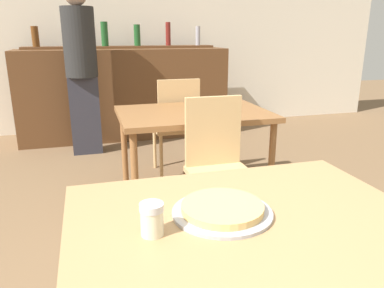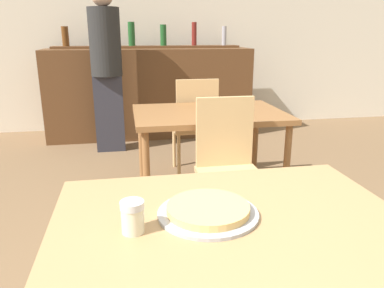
% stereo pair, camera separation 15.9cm
% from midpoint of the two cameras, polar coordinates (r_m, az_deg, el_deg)
% --- Properties ---
extents(wall_back, '(8.00, 0.05, 2.80)m').
position_cam_midpoint_polar(wall_back, '(5.39, -12.09, 17.11)').
color(wall_back, silver).
rests_on(wall_back, ground_plane).
extents(dining_table_near, '(1.17, 0.88, 0.74)m').
position_cam_midpoint_polar(dining_table_near, '(1.29, 4.80, -14.24)').
color(dining_table_near, '#A87F51').
rests_on(dining_table_near, ground_plane).
extents(dining_table_far, '(1.15, 0.81, 0.74)m').
position_cam_midpoint_polar(dining_table_far, '(2.92, -1.33, 3.48)').
color(dining_table_far, brown).
rests_on(dining_table_far, ground_plane).
extents(bar_counter, '(2.60, 0.56, 1.13)m').
position_cam_midpoint_polar(bar_counter, '(4.94, -11.07, 7.50)').
color(bar_counter, brown).
rests_on(bar_counter, ground_plane).
extents(bar_back_shelf, '(2.39, 0.24, 0.35)m').
position_cam_midpoint_polar(bar_back_shelf, '(5.02, -12.12, 14.85)').
color(bar_back_shelf, brown).
rests_on(bar_back_shelf, bar_counter).
extents(chair_far_side_front, '(0.40, 0.40, 0.93)m').
position_cam_midpoint_polar(chair_far_side_front, '(2.43, 2.07, -2.39)').
color(chair_far_side_front, tan).
rests_on(chair_far_side_front, ground_plane).
extents(chair_far_side_back, '(0.40, 0.40, 0.93)m').
position_cam_midpoint_polar(chair_far_side_back, '(3.49, -3.67, 3.51)').
color(chair_far_side_back, tan).
rests_on(chair_far_side_back, ground_plane).
extents(pizza_tray, '(0.34, 0.34, 0.04)m').
position_cam_midpoint_polar(pizza_tray, '(1.27, 1.01, -10.05)').
color(pizza_tray, '#A3A3A8').
rests_on(pizza_tray, dining_table_near).
extents(cheese_shaker, '(0.07, 0.07, 0.10)m').
position_cam_midpoint_polar(cheese_shaker, '(1.15, -10.16, -11.27)').
color(cheese_shaker, beige).
rests_on(cheese_shaker, dining_table_near).
extents(person_standing, '(0.34, 0.34, 1.81)m').
position_cam_midpoint_polar(person_standing, '(4.30, -17.56, 11.38)').
color(person_standing, '#2D2D38').
rests_on(person_standing, ground_plane).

